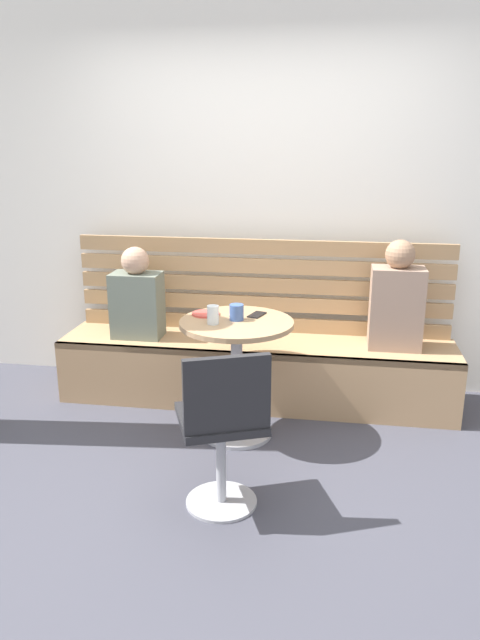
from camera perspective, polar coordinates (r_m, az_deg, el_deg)
The scene contains 12 objects.
ground at distance 3.26m, azimuth -1.50°, elevation -16.17°, with size 8.00×8.00×0.00m, color #42424C.
back_wall at distance 4.37m, azimuth 2.40°, elevation 12.53°, with size 5.20×0.10×2.90m, color white.
booth_bench at distance 4.21m, azimuth 1.48°, elevation -4.82°, with size 2.70×0.52×0.44m.
booth_backrest at distance 4.27m, azimuth 1.97°, elevation 3.30°, with size 2.65×0.04×0.66m.
cafe_table at distance 3.63m, azimuth -0.32°, elevation -3.42°, with size 0.68×0.68×0.74m.
white_chair at distance 2.91m, azimuth -1.64°, elevation -9.93°, with size 0.52×0.52×0.85m.
person_adult at distance 4.05m, azimuth 14.61°, elevation 1.78°, with size 0.34×0.22×0.72m.
person_child_left at distance 4.22m, azimuth -9.73°, elevation 2.08°, with size 0.34×0.22×0.63m.
cup_mug_blue at distance 3.56m, azimuth -0.33°, elevation 0.73°, with size 0.08×0.08×0.10m, color #3D5B9E.
cup_water_clear at distance 3.49m, azimuth -2.58°, elevation 0.49°, with size 0.07×0.07×0.11m, color white.
plate_small at distance 3.69m, azimuth -3.27°, elevation 0.60°, with size 0.17×0.17×0.01m, color #DB4C42.
phone_on_table at distance 3.67m, azimuth 1.61°, elevation 0.50°, with size 0.07×0.14×0.01m, color black.
Camera 1 is at (0.51, -2.69, 1.77)m, focal length 33.81 mm.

